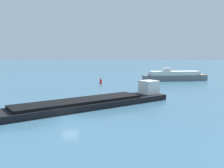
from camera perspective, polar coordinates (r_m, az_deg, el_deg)
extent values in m
plane|color=teal|center=(40.83, -9.12, -7.48)|extent=(400.00, 400.00, 0.00)
cube|color=black|center=(48.16, -5.45, -4.42)|extent=(32.59, 22.79, 1.08)
cube|color=black|center=(47.31, -7.06, -3.69)|extent=(23.28, 16.73, 0.50)
cube|color=white|center=(56.45, 7.98, -0.67)|extent=(4.44, 4.47, 2.80)
cylinder|color=#333338|center=(56.17, 8.02, 1.65)|extent=(0.12, 0.12, 1.80)
cube|color=slate|center=(91.77, 13.39, 1.38)|extent=(21.54, 5.72, 1.71)
cube|color=white|center=(91.62, 13.42, 2.31)|extent=(16.81, 4.78, 1.30)
cube|color=white|center=(90.66, 11.85, 3.06)|extent=(2.51, 2.20, 1.10)
cube|color=#937551|center=(94.89, 18.26, 1.97)|extent=(4.05, 4.34, 0.16)
cylinder|color=silver|center=(90.57, 11.88, 3.85)|extent=(0.10, 0.10, 1.40)
cylinder|color=red|center=(80.05, -2.45, 0.50)|extent=(0.70, 0.70, 1.20)
cone|color=red|center=(79.93, -2.45, 1.17)|extent=(0.49, 0.49, 0.70)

